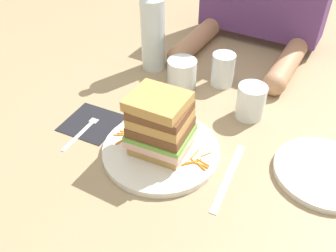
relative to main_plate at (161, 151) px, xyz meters
The scene contains 28 objects.
ground_plane 0.02m from the main_plate, 22.14° to the left, with size 3.00×3.00×0.00m, color #9E8460.
main_plate is the anchor object (origin of this frame).
sandwich 0.07m from the main_plate, 164.06° to the right, with size 0.13×0.12×0.13m.
carrot_shred_0 0.09m from the main_plate, behind, with size 0.00×0.00×0.03m, color orange.
carrot_shred_1 0.07m from the main_plate, behind, with size 0.00×0.00×0.03m, color orange.
carrot_shred_2 0.09m from the main_plate, behind, with size 0.00×0.00×0.03m, color orange.
carrot_shred_3 0.07m from the main_plate, behind, with size 0.00×0.00×0.03m, color orange.
carrot_shred_4 0.10m from the main_plate, behind, with size 0.00×0.00×0.02m, color orange.
carrot_shred_5 0.10m from the main_plate, behind, with size 0.00×0.00×0.03m, color orange.
carrot_shred_6 0.10m from the main_plate, behind, with size 0.00×0.00×0.03m, color orange.
carrot_shred_7 0.09m from the main_plate, 163.76° to the right, with size 0.00×0.00×0.03m, color orange.
carrot_shred_8 0.10m from the main_plate, ahead, with size 0.00×0.00×0.03m, color orange.
carrot_shred_9 0.08m from the main_plate, 15.15° to the left, with size 0.00×0.00×0.03m, color orange.
carrot_shred_10 0.10m from the main_plate, ahead, with size 0.00×0.00×0.02m, color orange.
carrot_shred_11 0.10m from the main_plate, ahead, with size 0.00×0.00×0.03m, color orange.
carrot_shred_12 0.07m from the main_plate, 10.20° to the right, with size 0.00×0.00×0.03m, color orange.
carrot_shred_13 0.10m from the main_plate, 17.79° to the left, with size 0.00×0.00×0.03m, color orange.
carrot_shred_14 0.08m from the main_plate, ahead, with size 0.00×0.00×0.02m, color orange.
carrot_shred_15 0.08m from the main_plate, ahead, with size 0.00×0.00×0.03m, color orange.
carrot_shred_16 0.08m from the main_plate, ahead, with size 0.00×0.00×0.03m, color orange.
napkin_dark 0.20m from the main_plate, behind, with size 0.12×0.12×0.00m, color black.
fork 0.20m from the main_plate, behind, with size 0.03×0.17×0.00m.
knife 0.15m from the main_plate, ahead, with size 0.04×0.20×0.00m.
juice_glass 0.25m from the main_plate, 61.94° to the left, with size 0.07×0.07×0.08m.
water_bottle 0.38m from the main_plate, 124.22° to the left, with size 0.07×0.07×0.26m.
empty_tumbler_0 0.27m from the main_plate, 108.83° to the left, with size 0.08×0.08×0.08m, color silver.
empty_tumbler_1 0.32m from the main_plate, 89.42° to the left, with size 0.06×0.06×0.09m, color silver.
side_plate 0.34m from the main_plate, 19.17° to the left, with size 0.20×0.20×0.01m, color white.
Camera 1 is at (0.29, -0.49, 0.55)m, focal length 38.94 mm.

